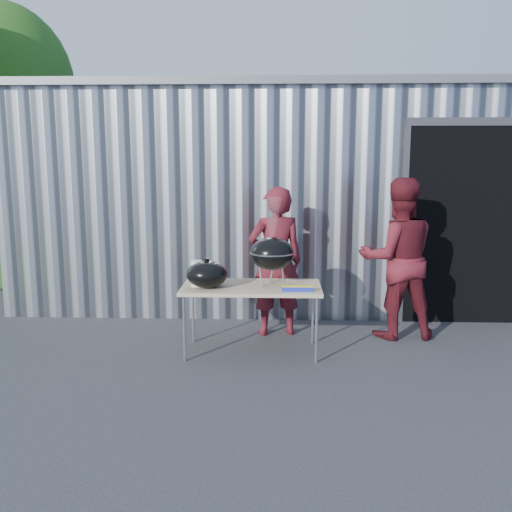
{
  "coord_description": "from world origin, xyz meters",
  "views": [
    {
      "loc": [
        0.47,
        -5.57,
        2.14
      ],
      "look_at": [
        0.23,
        0.59,
        1.05
      ],
      "focal_mm": 40.0,
      "sensor_mm": 36.0,
      "label": 1
    }
  ],
  "objects_px": {
    "kettle_grill": "(272,248)",
    "person_cook": "(276,262)",
    "folding_table": "(251,289)",
    "person_bystander": "(398,259)"
  },
  "relations": [
    {
      "from": "kettle_grill",
      "to": "person_cook",
      "type": "bearing_deg",
      "value": 86.29
    },
    {
      "from": "kettle_grill",
      "to": "person_cook",
      "type": "xyz_separation_m",
      "value": [
        0.04,
        0.62,
        -0.27
      ]
    },
    {
      "from": "folding_table",
      "to": "person_cook",
      "type": "xyz_separation_m",
      "value": [
        0.26,
        0.66,
        0.18
      ]
    },
    {
      "from": "kettle_grill",
      "to": "person_cook",
      "type": "relative_size",
      "value": 0.53
    },
    {
      "from": "folding_table",
      "to": "kettle_grill",
      "type": "distance_m",
      "value": 0.51
    },
    {
      "from": "person_bystander",
      "to": "folding_table",
      "type": "bearing_deg",
      "value": 15.52
    },
    {
      "from": "kettle_grill",
      "to": "person_cook",
      "type": "height_order",
      "value": "person_cook"
    },
    {
      "from": "folding_table",
      "to": "kettle_grill",
      "type": "bearing_deg",
      "value": 9.14
    },
    {
      "from": "kettle_grill",
      "to": "person_cook",
      "type": "distance_m",
      "value": 0.68
    },
    {
      "from": "folding_table",
      "to": "person_bystander",
      "type": "height_order",
      "value": "person_bystander"
    }
  ]
}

